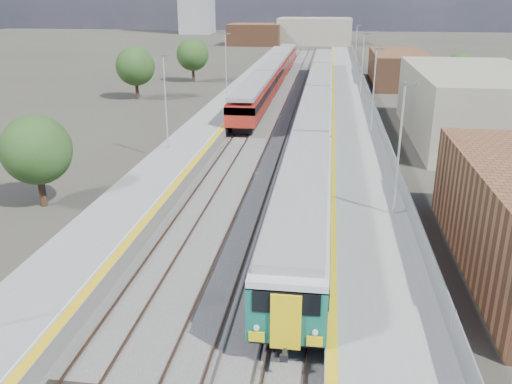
# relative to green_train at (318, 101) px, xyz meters

# --- Properties ---
(ground) EXTENTS (320.00, 320.00, 0.00)m
(ground) POSITION_rel_green_train_xyz_m (-1.50, 0.13, -2.30)
(ground) COLOR #47443A
(ground) RESTS_ON ground
(ballast_bed) EXTENTS (10.50, 155.00, 0.06)m
(ballast_bed) POSITION_rel_green_train_xyz_m (-3.75, 2.63, -2.27)
(ballast_bed) COLOR #565451
(ballast_bed) RESTS_ON ground
(tracks) EXTENTS (8.96, 160.00, 0.17)m
(tracks) POSITION_rel_green_train_xyz_m (-3.15, 4.31, -2.19)
(tracks) COLOR #4C3323
(tracks) RESTS_ON ground
(platform_right) EXTENTS (4.70, 155.00, 8.52)m
(platform_right) POSITION_rel_green_train_xyz_m (3.78, 2.63, -1.76)
(platform_right) COLOR slate
(platform_right) RESTS_ON ground
(platform_left) EXTENTS (4.30, 155.00, 8.52)m
(platform_left) POSITION_rel_green_train_xyz_m (-10.55, 2.62, -1.78)
(platform_left) COLOR slate
(platform_left) RESTS_ON ground
(buildings) EXTENTS (72.00, 185.50, 40.00)m
(buildings) POSITION_rel_green_train_xyz_m (-19.62, 88.73, 8.41)
(buildings) COLOR brown
(buildings) RESTS_ON ground
(green_train) EXTENTS (2.96, 82.43, 3.26)m
(green_train) POSITION_rel_green_train_xyz_m (0.00, 0.00, 0.00)
(green_train) COLOR black
(green_train) RESTS_ON ground
(red_train) EXTENTS (2.98, 60.41, 3.76)m
(red_train) POSITION_rel_green_train_xyz_m (-7.00, 21.82, -0.07)
(red_train) COLOR black
(red_train) RESTS_ON ground
(tree_a) EXTENTS (4.38, 4.38, 5.94)m
(tree_a) POSITION_rel_green_train_xyz_m (-16.77, -26.94, 1.44)
(tree_a) COLOR #382619
(tree_a) RESTS_ON ground
(tree_b) EXTENTS (4.98, 4.98, 6.75)m
(tree_b) POSITION_rel_green_train_xyz_m (-23.68, 10.79, 1.95)
(tree_b) COLOR #382619
(tree_b) RESTS_ON ground
(tree_c) EXTENTS (4.91, 4.91, 6.66)m
(tree_c) POSITION_rel_green_train_xyz_m (-19.99, 26.37, 1.89)
(tree_c) COLOR #382619
(tree_c) RESTS_ON ground
(tree_d) EXTENTS (4.01, 4.01, 5.44)m
(tree_d) POSITION_rel_green_train_xyz_m (19.11, 22.35, 1.12)
(tree_d) COLOR #382619
(tree_d) RESTS_ON ground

